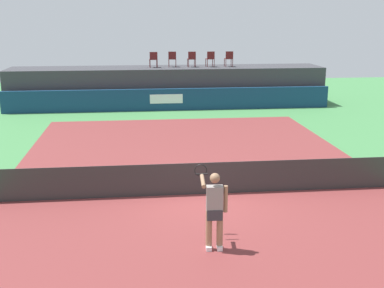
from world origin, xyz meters
The scene contains 12 objects.
ground_plane centered at (0.00, 3.00, 0.00)m, with size 48.00×48.00×0.00m, color #3D7A42.
court_inner centered at (0.00, 0.00, 0.00)m, with size 12.00×22.00×0.00m, color maroon.
sponsor_wall centered at (0.00, 13.50, 0.60)m, with size 18.00×0.22×1.20m.
spectator_platform centered at (0.00, 15.30, 1.10)m, with size 18.00×2.80×2.20m, color #38383D.
spectator_chair_far_left centered at (-0.78, 15.15, 2.69)m, with size 0.45×0.45×0.89m.
spectator_chair_left centered at (0.31, 15.35, 2.69)m, with size 0.48×0.48×0.89m.
spectator_chair_center centered at (1.42, 15.19, 2.69)m, with size 0.46×0.46×0.89m.
spectator_chair_right centered at (2.50, 15.17, 2.69)m, with size 0.48×0.48×0.89m.
spectator_chair_far_right centered at (3.58, 15.15, 2.69)m, with size 0.46×0.46×0.89m.
tennis_net centered at (0.00, 0.00, 0.47)m, with size 12.40×0.02×0.95m, color #2D2D2D.
tennis_player centered at (-0.19, -3.51, 0.96)m, with size 0.63×1.16×1.77m.
tennis_ball centered at (3.39, 2.64, 0.04)m, with size 0.07×0.07×0.07m, color #D8EA33.
Camera 1 is at (-1.82, -13.55, 5.01)m, focal length 46.50 mm.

